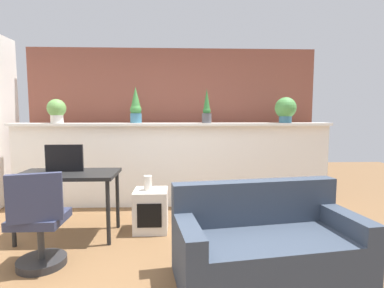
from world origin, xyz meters
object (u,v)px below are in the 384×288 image
potted_plant_3 (286,109)px  tv_monitor (64,158)px  potted_plant_1 (136,107)px  side_cube_shelf (151,210)px  potted_plant_2 (207,109)px  potted_plant_0 (57,110)px  vase_on_shelf (148,183)px  office_chair (39,227)px  couch (266,246)px  desk (68,180)px

potted_plant_3 → tv_monitor: potted_plant_3 is taller
potted_plant_1 → tv_monitor: 1.42m
potted_plant_1 → tv_monitor: bearing=-122.2°
tv_monitor → side_cube_shelf: (0.98, 0.06, -0.66)m
tv_monitor → potted_plant_2: bearing=30.0°
potted_plant_0 → potted_plant_2: (2.21, -0.02, 0.02)m
potted_plant_1 → potted_plant_3: bearing=-1.0°
potted_plant_1 → vase_on_shelf: 1.40m
potted_plant_2 → office_chair: size_ratio=0.56×
potted_plant_2 → couch: size_ratio=0.31×
potted_plant_0 → potted_plant_3: size_ratio=0.91×
potted_plant_1 → office_chair: bearing=-108.3°
potted_plant_3 → side_cube_shelf: potted_plant_3 is taller
potted_plant_2 → potted_plant_3: 1.21m
tv_monitor → vase_on_shelf: tv_monitor is taller
tv_monitor → side_cube_shelf: bearing=3.8°
desk → side_cube_shelf: size_ratio=2.20×
potted_plant_1 → office_chair: (-0.63, -1.89, -1.13)m
office_chair → vase_on_shelf: (0.89, 0.89, 0.20)m
potted_plant_1 → side_cube_shelf: bearing=-73.4°
potted_plant_1 → vase_on_shelf: potted_plant_1 is taller
potted_plant_3 → vase_on_shelf: bearing=-154.2°
desk → side_cube_shelf: desk is taller
tv_monitor → office_chair: size_ratio=0.47×
potted_plant_2 → side_cube_shelf: size_ratio=1.01×
office_chair → couch: (2.02, -0.24, -0.11)m
potted_plant_2 → tv_monitor: 2.09m
couch → potted_plant_0: bearing=140.7°
potted_plant_0 → potted_plant_3: potted_plant_3 is taller
potted_plant_2 → desk: (-1.68, -1.09, -0.82)m
potted_plant_3 → couch: (-0.87, -2.09, -1.21)m
potted_plant_1 → side_cube_shelf: potted_plant_1 is taller
vase_on_shelf → couch: (1.13, -1.13, -0.30)m
potted_plant_1 → tv_monitor: size_ratio=1.27×
potted_plant_1 → couch: 2.83m
tv_monitor → vase_on_shelf: bearing=4.4°
potted_plant_1 → office_chair: size_ratio=0.59×
side_cube_shelf → couch: couch is taller
desk → office_chair: size_ratio=1.21×
potted_plant_1 → potted_plant_2: potted_plant_1 is taller
potted_plant_0 → vase_on_shelf: size_ratio=2.03×
potted_plant_0 → tv_monitor: potted_plant_0 is taller
side_cube_shelf → potted_plant_0: bearing=146.5°
potted_plant_2 → vase_on_shelf: 1.52m
potted_plant_0 → office_chair: (0.52, -1.84, -1.08)m
tv_monitor → vase_on_shelf: size_ratio=2.45×
potted_plant_3 → office_chair: 3.61m
tv_monitor → office_chair: (0.05, -0.81, -0.52)m
potted_plant_1 → office_chair: potted_plant_1 is taller
office_chair → side_cube_shelf: (0.93, 0.88, -0.14)m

